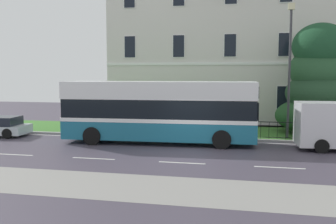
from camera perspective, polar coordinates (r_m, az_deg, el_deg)
ground_plane at (r=18.84m, az=3.53°, el=-5.80°), size 60.00×56.00×0.18m
georgian_townhouse at (r=32.98m, az=9.84°, el=11.90°), size 18.86×11.09×14.31m
iron_verge_railing at (r=21.97m, az=8.52°, el=-2.50°), size 12.22×0.04×0.97m
evergreen_tree at (r=24.79m, az=21.70°, el=3.44°), size 4.91×4.91×6.78m
single_decker_bus at (r=20.47m, az=-1.34°, el=0.17°), size 10.48×2.92×3.35m
street_lamp_post at (r=22.52m, az=17.90°, el=7.13°), size 0.36×0.24×7.55m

